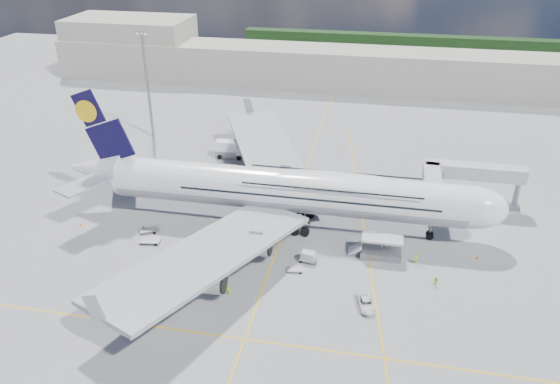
% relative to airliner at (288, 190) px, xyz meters
% --- Properties ---
extents(ground, '(300.00, 300.00, 0.00)m').
position_rel_airliner_xyz_m(ground, '(-0.26, -10.00, -6.87)').
color(ground, gray).
rests_on(ground, ground).
extents(taxi_line_main, '(0.25, 220.00, 0.01)m').
position_rel_airliner_xyz_m(taxi_line_main, '(-0.26, -10.00, -6.86)').
color(taxi_line_main, '#F5B70C').
rests_on(taxi_line_main, ground).
extents(taxi_line_cross, '(120.00, 0.25, 0.01)m').
position_rel_airliner_xyz_m(taxi_line_cross, '(-0.26, -30.00, -6.86)').
color(taxi_line_cross, '#F5B70C').
rests_on(taxi_line_cross, ground).
extents(taxi_line_diag, '(14.16, 99.06, 0.01)m').
position_rel_airliner_xyz_m(taxi_line_diag, '(13.74, -0.00, -6.86)').
color(taxi_line_diag, '#F5B70C').
rests_on(taxi_line_diag, ground).
extents(airliner, '(77.26, 79.15, 23.71)m').
position_rel_airliner_xyz_m(airliner, '(0.00, 0.00, 0.00)').
color(airliner, white).
rests_on(airliner, ground).
extents(jet_bridge, '(18.80, 12.10, 8.50)m').
position_rel_airliner_xyz_m(jet_bridge, '(29.55, 10.94, -0.02)').
color(jet_bridge, '#B7B7BC').
rests_on(jet_bridge, ground).
extents(cargo_loader, '(8.53, 3.20, 3.67)m').
position_rel_airliner_xyz_m(cargo_loader, '(16.56, -7.11, -5.62)').
color(cargo_loader, silver).
rests_on(cargo_loader, ground).
extents(light_mast, '(3.00, 0.70, 25.50)m').
position_rel_airliner_xyz_m(light_mast, '(-40.26, 35.00, 6.34)').
color(light_mast, gray).
rests_on(light_mast, ground).
extents(terminal, '(180.00, 16.00, 12.00)m').
position_rel_airliner_xyz_m(terminal, '(-0.26, 85.00, -0.87)').
color(terminal, '#B2AD9E').
rests_on(terminal, ground).
extents(hangar, '(40.00, 22.00, 18.00)m').
position_rel_airliner_xyz_m(hangar, '(-70.26, 90.00, 2.13)').
color(hangar, '#B2AD9E').
rests_on(hangar, ground).
extents(tree_line, '(160.00, 6.00, 8.00)m').
position_rel_airliner_xyz_m(tree_line, '(39.74, 130.00, -2.87)').
color(tree_line, '#193814').
rests_on(tree_line, ground).
extents(dolly_row_a, '(3.77, 3.02, 0.49)m').
position_rel_airliner_xyz_m(dolly_row_a, '(-21.55, -22.41, -6.49)').
color(dolly_row_a, gray).
rests_on(dolly_row_a, ground).
extents(dolly_row_b, '(3.67, 2.29, 0.51)m').
position_rel_airliner_xyz_m(dolly_row_b, '(-21.81, -10.55, -6.48)').
color(dolly_row_b, gray).
rests_on(dolly_row_b, ground).
extents(dolly_row_c, '(3.39, 2.38, 1.94)m').
position_rel_airliner_xyz_m(dolly_row_c, '(-13.73, -18.59, -5.83)').
color(dolly_row_c, gray).
rests_on(dolly_row_c, ground).
extents(dolly_back, '(3.67, 3.11, 0.48)m').
position_rel_airliner_xyz_m(dolly_back, '(-23.38, -7.22, -6.50)').
color(dolly_back, gray).
rests_on(dolly_back, ground).
extents(dolly_nose_far, '(2.74, 1.69, 0.38)m').
position_rel_airliner_xyz_m(dolly_nose_far, '(3.63, -13.83, -6.57)').
color(dolly_nose_far, gray).
rests_on(dolly_nose_far, ground).
extents(dolly_nose_near, '(3.05, 1.98, 1.80)m').
position_rel_airliner_xyz_m(dolly_nose_near, '(5.33, -10.85, -5.90)').
color(dolly_nose_near, gray).
rests_on(dolly_nose_near, ground).
extents(baggage_tug, '(3.15, 1.60, 1.92)m').
position_rel_airliner_xyz_m(baggage_tug, '(-8.42, -16.56, -6.02)').
color(baggage_tug, white).
rests_on(baggage_tug, ground).
extents(catering_truck_inner, '(6.94, 5.03, 3.81)m').
position_rel_airliner_xyz_m(catering_truck_inner, '(-1.30, 9.97, -5.07)').
color(catering_truck_inner, gray).
rests_on(catering_truck_inner, ground).
extents(catering_truck_outer, '(6.80, 2.85, 4.00)m').
position_rel_airliner_xyz_m(catering_truck_outer, '(-18.06, 26.20, -5.01)').
color(catering_truck_outer, gray).
rests_on(catering_truck_outer, ground).
extents(service_van, '(3.10, 4.86, 1.25)m').
position_rel_airliner_xyz_m(service_van, '(15.09, -20.43, -6.24)').
color(service_van, white).
rests_on(service_van, ground).
extents(crew_nose, '(0.70, 0.54, 1.73)m').
position_rel_airliner_xyz_m(crew_nose, '(22.24, -8.01, -6.00)').
color(crew_nose, '#B8E818').
rests_on(crew_nose, ground).
extents(crew_loader, '(0.95, 0.86, 1.60)m').
position_rel_airliner_xyz_m(crew_loader, '(25.06, -13.46, -6.07)').
color(crew_loader, '#95DC17').
rests_on(crew_loader, ground).
extents(crew_wing, '(0.63, 1.18, 1.91)m').
position_rel_airliner_xyz_m(crew_wing, '(-4.91, -7.96, -5.91)').
color(crew_wing, '#CFDD17').
rests_on(crew_wing, ground).
extents(crew_van, '(0.89, 0.91, 1.58)m').
position_rel_airliner_xyz_m(crew_van, '(17.53, -3.94, -6.08)').
color(crew_van, '#A5E618').
rests_on(crew_van, ground).
extents(crew_tug, '(1.12, 0.85, 1.54)m').
position_rel_airliner_xyz_m(crew_tug, '(-4.85, -21.55, -6.10)').
color(crew_tug, '#ACF619').
rests_on(crew_tug, ground).
extents(cone_nose, '(0.44, 0.44, 0.56)m').
position_rel_airliner_xyz_m(cone_nose, '(32.10, -4.80, -6.60)').
color(cone_nose, orange).
rests_on(cone_nose, ground).
extents(cone_wing_left_inner, '(0.50, 0.50, 0.63)m').
position_rel_airliner_xyz_m(cone_wing_left_inner, '(-0.66, 6.29, -6.56)').
color(cone_wing_left_inner, orange).
rests_on(cone_wing_left_inner, ground).
extents(cone_wing_left_outer, '(0.39, 0.39, 0.50)m').
position_rel_airliner_xyz_m(cone_wing_left_outer, '(-9.58, 18.12, -6.63)').
color(cone_wing_left_outer, orange).
rests_on(cone_wing_left_outer, ground).
extents(cone_wing_right_inner, '(0.49, 0.49, 0.63)m').
position_rel_airliner_xyz_m(cone_wing_right_inner, '(-8.05, -14.30, -6.57)').
color(cone_wing_right_inner, orange).
rests_on(cone_wing_right_inner, ground).
extents(cone_wing_right_outer, '(0.46, 0.46, 0.58)m').
position_rel_airliner_xyz_m(cone_wing_right_outer, '(-17.10, -18.35, -6.59)').
color(cone_wing_right_outer, orange).
rests_on(cone_wing_right_outer, ground).
extents(cone_tail, '(0.47, 0.47, 0.60)m').
position_rel_airliner_xyz_m(cone_tail, '(-36.22, -7.76, -6.58)').
color(cone_tail, orange).
rests_on(cone_tail, ground).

